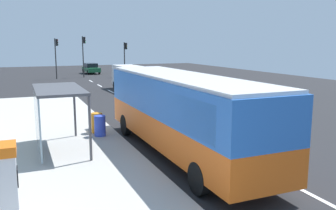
% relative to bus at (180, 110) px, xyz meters
% --- Properties ---
extents(ground_plane, '(56.00, 92.00, 0.04)m').
position_rel_bus_xyz_m(ground_plane, '(1.71, 14.74, -1.86)').
color(ground_plane, '#262628').
extents(sidewalk_platform, '(6.20, 30.00, 0.18)m').
position_rel_bus_xyz_m(sidewalk_platform, '(-4.69, 2.74, -1.75)').
color(sidewalk_platform, beige).
rests_on(sidewalk_platform, ground).
extents(lane_stripe_seg_0, '(0.16, 2.20, 0.01)m').
position_rel_bus_xyz_m(lane_stripe_seg_0, '(1.96, -5.26, -1.84)').
color(lane_stripe_seg_0, silver).
rests_on(lane_stripe_seg_0, ground).
extents(lane_stripe_seg_1, '(0.16, 2.20, 0.01)m').
position_rel_bus_xyz_m(lane_stripe_seg_1, '(1.96, -0.26, -1.84)').
color(lane_stripe_seg_1, silver).
rests_on(lane_stripe_seg_1, ground).
extents(lane_stripe_seg_2, '(0.16, 2.20, 0.01)m').
position_rel_bus_xyz_m(lane_stripe_seg_2, '(1.96, 4.74, -1.84)').
color(lane_stripe_seg_2, silver).
rests_on(lane_stripe_seg_2, ground).
extents(lane_stripe_seg_3, '(0.16, 2.20, 0.01)m').
position_rel_bus_xyz_m(lane_stripe_seg_3, '(1.96, 9.74, -1.84)').
color(lane_stripe_seg_3, silver).
rests_on(lane_stripe_seg_3, ground).
extents(lane_stripe_seg_4, '(0.16, 2.20, 0.01)m').
position_rel_bus_xyz_m(lane_stripe_seg_4, '(1.96, 14.74, -1.84)').
color(lane_stripe_seg_4, silver).
rests_on(lane_stripe_seg_4, ground).
extents(lane_stripe_seg_5, '(0.16, 2.20, 0.01)m').
position_rel_bus_xyz_m(lane_stripe_seg_5, '(1.96, 19.74, -1.84)').
color(lane_stripe_seg_5, silver).
rests_on(lane_stripe_seg_5, ground).
extents(lane_stripe_seg_6, '(0.16, 2.20, 0.01)m').
position_rel_bus_xyz_m(lane_stripe_seg_6, '(1.96, 24.74, -1.84)').
color(lane_stripe_seg_6, silver).
rests_on(lane_stripe_seg_6, ground).
extents(lane_stripe_seg_7, '(0.16, 2.20, 0.01)m').
position_rel_bus_xyz_m(lane_stripe_seg_7, '(1.96, 29.74, -1.84)').
color(lane_stripe_seg_7, silver).
rests_on(lane_stripe_seg_7, ground).
extents(bus, '(2.60, 11.03, 3.21)m').
position_rel_bus_xyz_m(bus, '(0.00, 0.00, 0.00)').
color(bus, orange).
rests_on(bus, ground).
extents(white_van, '(2.25, 5.29, 2.30)m').
position_rel_bus_xyz_m(white_van, '(3.91, 20.05, -0.50)').
color(white_van, white).
rests_on(white_van, ground).
extents(sedan_near, '(1.99, 4.47, 1.52)m').
position_rel_bus_xyz_m(sedan_near, '(4.01, 40.39, -1.05)').
color(sedan_near, '#195933').
rests_on(sedan_near, ground).
extents(ticket_machine, '(0.66, 0.76, 1.94)m').
position_rel_bus_xyz_m(ticket_machine, '(-6.28, -3.75, -0.67)').
color(ticket_machine, silver).
rests_on(ticket_machine, sidewalk_platform).
extents(recycling_bin_blue, '(0.52, 0.52, 0.95)m').
position_rel_bus_xyz_m(recycling_bin_blue, '(-2.49, 3.49, -1.19)').
color(recycling_bin_blue, blue).
rests_on(recycling_bin_blue, sidewalk_platform).
extents(recycling_bin_orange, '(0.52, 0.52, 0.95)m').
position_rel_bus_xyz_m(recycling_bin_orange, '(-2.49, 4.19, -1.19)').
color(recycling_bin_orange, orange).
rests_on(recycling_bin_orange, sidewalk_platform).
extents(traffic_light_near_side, '(0.49, 0.28, 4.55)m').
position_rel_bus_xyz_m(traffic_light_near_side, '(7.22, 33.23, 1.21)').
color(traffic_light_near_side, '#2D2D2D').
rests_on(traffic_light_near_side, ground).
extents(traffic_light_far_side, '(0.49, 0.28, 5.02)m').
position_rel_bus_xyz_m(traffic_light_far_side, '(-1.39, 34.03, 1.49)').
color(traffic_light_far_side, '#2D2D2D').
rests_on(traffic_light_far_side, ground).
extents(traffic_light_median, '(0.49, 0.28, 5.31)m').
position_rel_bus_xyz_m(traffic_light_median, '(2.11, 34.83, 1.67)').
color(traffic_light_median, '#2D2D2D').
rests_on(traffic_light_median, ground).
extents(bus_shelter, '(1.80, 4.00, 2.50)m').
position_rel_bus_xyz_m(bus_shelter, '(-4.70, 2.01, 0.25)').
color(bus_shelter, '#4C4C51').
rests_on(bus_shelter, sidewalk_platform).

